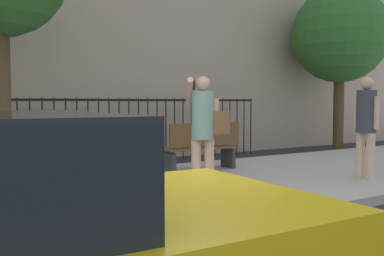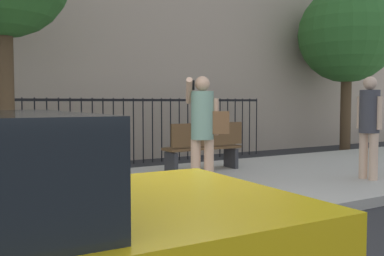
% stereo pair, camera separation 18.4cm
% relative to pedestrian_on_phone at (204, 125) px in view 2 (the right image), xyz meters
% --- Properties ---
extents(ground_plane, '(60.00, 60.00, 0.00)m').
position_rel_pedestrian_on_phone_xyz_m(ground_plane, '(-1.45, -1.62, -1.16)').
color(ground_plane, '#28282B').
extents(sidewalk, '(28.00, 4.40, 0.15)m').
position_rel_pedestrian_on_phone_xyz_m(sidewalk, '(-1.45, 0.58, -1.09)').
color(sidewalk, '#B2ADA3').
rests_on(sidewalk, ground).
extents(iron_fence, '(12.03, 0.04, 1.60)m').
position_rel_pedestrian_on_phone_xyz_m(iron_fence, '(-1.45, 4.28, -0.14)').
color(iron_fence, black).
rests_on(iron_fence, ground).
extents(pedestrian_on_phone, '(0.72, 0.61, 1.74)m').
position_rel_pedestrian_on_phone_xyz_m(pedestrian_on_phone, '(0.00, 0.00, 0.00)').
color(pedestrian_on_phone, tan).
rests_on(pedestrian_on_phone, sidewalk).
extents(pedestrian_walking, '(0.35, 0.49, 1.79)m').
position_rel_pedestrian_on_phone_xyz_m(pedestrian_walking, '(3.03, -0.61, 0.02)').
color(pedestrian_walking, beige).
rests_on(pedestrian_walking, sidewalk).
extents(street_bench, '(1.60, 0.45, 0.95)m').
position_rel_pedestrian_on_phone_xyz_m(street_bench, '(1.08, 1.66, -0.51)').
color(street_bench, brown).
rests_on(street_bench, sidewalk).
extents(street_tree_near, '(2.90, 2.90, 5.00)m').
position_rel_pedestrian_on_phone_xyz_m(street_tree_near, '(7.31, 3.43, 2.35)').
color(street_tree_near, '#4C3823').
rests_on(street_tree_near, ground).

